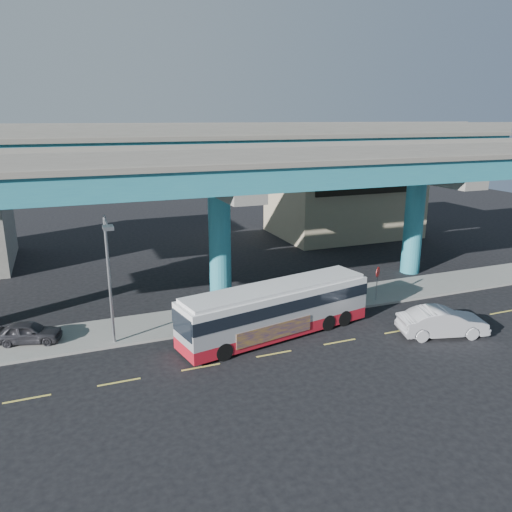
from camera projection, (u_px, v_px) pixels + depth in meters
name	position (u px, v px, depth m)	size (l,w,h in m)	color
ground	(272.00, 351.00, 26.70)	(120.00, 120.00, 0.00)	black
sidewalk	(238.00, 314.00, 31.61)	(70.00, 4.00, 0.15)	gray
lane_markings	(274.00, 354.00, 26.43)	(58.00, 0.12, 0.01)	#D8C64C
viaduct	(218.00, 164.00, 32.40)	(52.00, 12.40, 11.70)	teal
building_beige	(343.00, 201.00, 52.69)	(14.00, 10.23, 7.00)	tan
transit_bus	(277.00, 308.00, 28.33)	(11.94, 4.75, 3.00)	#A51320
sedan	(442.00, 322.00, 28.45)	(5.28, 2.99, 1.65)	#B4B4B9
parked_car	(28.00, 332.00, 27.30)	(3.74, 2.27, 1.19)	#2F2E33
street_lamp	(109.00, 264.00, 25.78)	(0.50, 2.34, 7.07)	gray
stop_sign	(378.00, 277.00, 33.29)	(0.59, 0.44, 2.36)	gray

